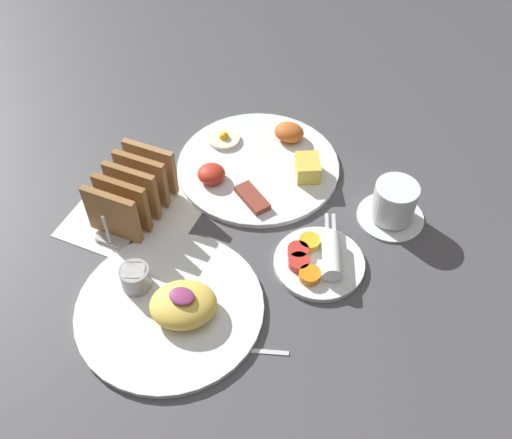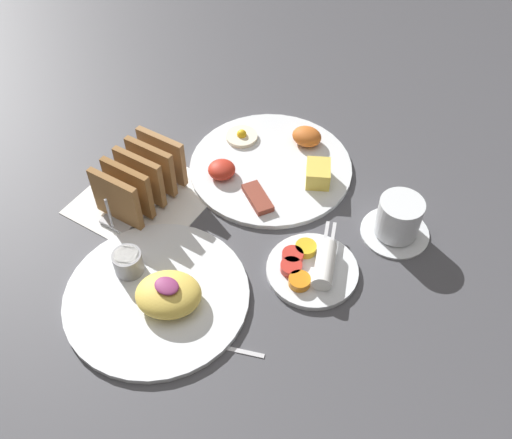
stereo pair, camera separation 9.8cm
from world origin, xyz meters
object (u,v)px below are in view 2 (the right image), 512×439
(plate_breakfast, at_px, (273,165))
(plate_condiments, at_px, (312,267))
(toast_rack, at_px, (140,179))
(plate_foreground, at_px, (158,293))
(coffee_cup, at_px, (398,220))

(plate_breakfast, bearing_deg, plate_condiments, -44.61)
(plate_breakfast, relative_size, plate_condiments, 1.83)
(toast_rack, bearing_deg, plate_condiments, 2.67)
(plate_breakfast, bearing_deg, plate_foreground, -90.24)
(plate_breakfast, relative_size, plate_foreground, 1.06)
(plate_breakfast, xyz_separation_m, plate_condiments, (0.18, -0.18, 0.00))
(toast_rack, relative_size, coffee_cup, 1.50)
(plate_breakfast, xyz_separation_m, coffee_cup, (0.27, -0.03, 0.03))
(coffee_cup, bearing_deg, toast_rack, -158.64)
(plate_breakfast, distance_m, plate_condiments, 0.26)
(plate_condiments, height_order, coffee_cup, coffee_cup)
(plate_foreground, xyz_separation_m, toast_rack, (-0.16, 0.16, 0.04))
(plate_foreground, bearing_deg, coffee_cup, 50.45)
(plate_condiments, xyz_separation_m, coffee_cup, (0.08, 0.15, 0.02))
(plate_breakfast, xyz_separation_m, plate_foreground, (-0.00, -0.35, 0.00))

